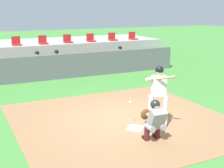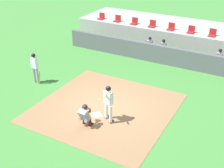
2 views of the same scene
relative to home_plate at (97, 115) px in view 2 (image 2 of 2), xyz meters
name	(u,v)px [view 2 (image 2 of 2)]	position (x,y,z in m)	size (l,w,h in m)	color
ground_plane	(105,108)	(0.00, 0.80, -0.02)	(80.00, 80.00, 0.00)	#428438
dirt_infield	(105,108)	(0.00, 0.80, -0.02)	(6.40, 6.40, 0.01)	#936B47
home_plate	(97,115)	(0.00, 0.00, 0.00)	(0.44, 0.44, 0.02)	white
batter_at_plate	(108,101)	(0.69, -0.10, 1.01)	(0.63, 0.83, 1.80)	silver
catcher_crouched	(85,114)	(0.00, -0.94, 0.58)	(0.50, 1.63, 1.13)	gray
on_deck_batter	(35,66)	(-4.78, 1.24, 1.00)	(0.58, 0.23, 1.79)	#99999E
dugout_wall	(155,53)	(0.00, 7.30, 0.58)	(13.00, 0.30, 1.20)	#59595E
dugout_bench	(160,54)	(0.00, 8.30, 0.20)	(11.80, 0.44, 0.45)	olive
dugout_player_0	(149,46)	(-0.80, 8.14, 0.65)	(0.49, 0.70, 1.30)	#939399
dugout_player_1	(162,49)	(0.19, 8.14, 0.65)	(0.49, 0.70, 1.30)	#939399
dugout_player_2	(219,59)	(3.85, 8.14, 0.65)	(0.49, 0.70, 1.30)	#939399
stands_platform	(177,33)	(0.00, 11.70, 0.68)	(15.00, 4.40, 1.40)	#9E9E99
stadium_seat_0	(101,17)	(-5.78, 10.18, 1.51)	(0.46, 0.46, 0.48)	#A51E1E
stadium_seat_1	(117,20)	(-4.33, 10.18, 1.51)	(0.46, 0.46, 0.48)	#A51E1E
stadium_seat_2	(134,22)	(-2.89, 10.18, 1.51)	(0.46, 0.46, 0.48)	#A51E1E
stadium_seat_3	(152,25)	(-1.44, 10.18, 1.51)	(0.46, 0.46, 0.48)	#A51E1E
stadium_seat_4	(171,28)	(0.00, 10.18, 1.51)	(0.46, 0.46, 0.48)	#A51E1E
stadium_seat_5	(191,31)	(1.44, 10.18, 1.51)	(0.46, 0.46, 0.48)	#A51E1E
stadium_seat_6	(212,34)	(2.89, 10.18, 1.51)	(0.46, 0.46, 0.48)	#A51E1E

